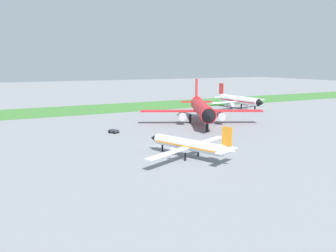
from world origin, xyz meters
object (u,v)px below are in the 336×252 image
at_px(airplane_parked_jet_far, 239,100).
at_px(baggage_cart_near_gate, 114,131).
at_px(airplane_foreground_turboprop, 189,145).
at_px(airplane_midfield_jet, 202,109).

relative_size(airplane_parked_jet_far, baggage_cart_near_gate, 9.33).
relative_size(airplane_foreground_turboprop, baggage_cart_near_gate, 7.51).
relative_size(airplane_parked_jet_far, airplane_foreground_turboprop, 1.24).
xyz_separation_m(airplane_midfield_jet, baggage_cart_near_gate, (-27.50, -1.00, -4.05)).
height_order(airplane_parked_jet_far, baggage_cart_near_gate, airplane_parked_jet_far).
bearing_deg(baggage_cart_near_gate, airplane_midfield_jet, 63.15).
bearing_deg(airplane_parked_jet_far, airplane_midfield_jet, -58.52).
distance_m(airplane_parked_jet_far, airplane_foreground_turboprop, 75.20).
xyz_separation_m(airplane_parked_jet_far, airplane_midfield_jet, (-32.04, -22.90, 1.14)).
height_order(airplane_foreground_turboprop, baggage_cart_near_gate, airplane_foreground_turboprop).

